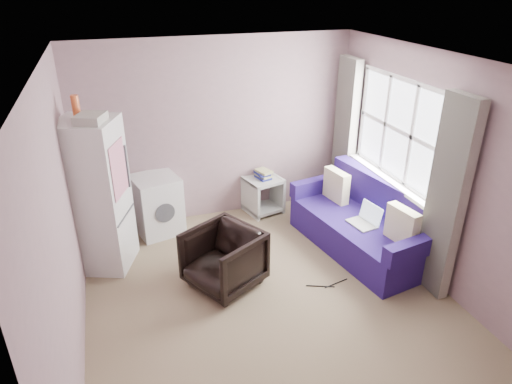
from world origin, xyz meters
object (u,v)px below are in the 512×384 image
Objects in this scene: washing_machine at (157,204)px; armchair at (224,256)px; fridge at (96,195)px; sofa at (364,225)px; side_table at (263,192)px.

armchair is at bearing -82.82° from washing_machine.
sofa is at bearing 9.64° from fridge.
side_table is (2.24, 0.68, -0.61)m from fridge.
sofa is at bearing -56.21° from side_table.
fridge is 3.26m from sofa.
armchair is 0.36× the size of sofa.
armchair is at bearing 176.12° from sofa.
sofa is (1.89, 0.20, -0.05)m from armchair.
side_table is (1.53, 0.10, -0.11)m from washing_machine.
side_table is at bearing 118.00° from armchair.
side_table is at bearing 38.34° from fridge.
washing_machine is at bearing 171.57° from armchair.
armchair is 1.14× the size of side_table.
fridge is at bearing -154.58° from washing_machine.
fridge is 2.56× the size of washing_machine.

